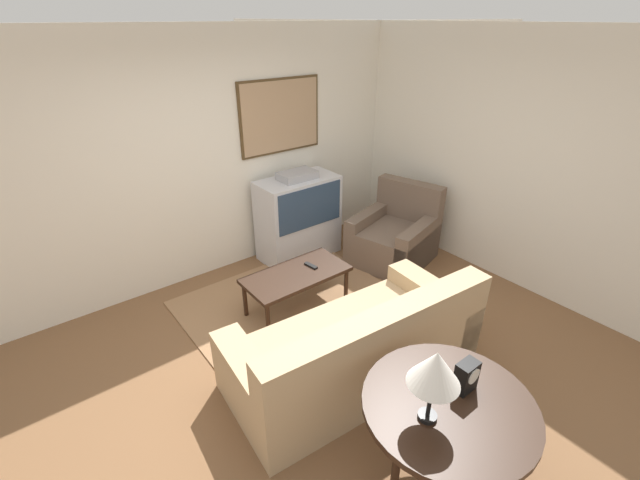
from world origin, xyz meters
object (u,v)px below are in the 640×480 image
table_lamp (435,369)px  mantel_clock (466,376)px  console_table (449,412)px  coffee_table (296,277)px  couch (357,349)px  tv (298,217)px  armchair (395,237)px

table_lamp → mantel_clock: bearing=-0.2°
console_table → mantel_clock: size_ratio=5.05×
coffee_table → table_lamp: table_lamp is taller
couch → table_lamp: (-0.40, -1.00, 0.80)m
tv → armchair: (0.88, -0.82, -0.22)m
table_lamp → couch: bearing=68.3°
coffee_table → console_table: bearing=-100.1°
couch → table_lamp: bearing=73.1°
tv → coffee_table: 1.17m
tv → table_lamp: 3.32m
couch → coffee_table: bearing=-93.6°
coffee_table → console_table: size_ratio=1.04×
tv → console_table: size_ratio=1.08×
console_table → table_lamp: bearing=173.5°
tv → coffee_table: bearing=-126.7°
console_table → couch: bearing=78.1°
coffee_table → mantel_clock: 2.15m
coffee_table → couch: bearing=-98.4°
couch → coffee_table: (0.16, 1.09, 0.10)m
table_lamp → mantel_clock: 0.43m
mantel_clock → tv: bearing=73.3°
table_lamp → mantel_clock: (0.34, -0.00, -0.26)m
armchair → tv: bearing=-147.9°
mantel_clock → armchair: bearing=51.0°
tv → armchair: bearing=-43.2°
console_table → mantel_clock: bearing=7.1°
couch → coffee_table: size_ratio=2.01×
couch → console_table: (-0.21, -1.02, 0.36)m
armchair → coffee_table: 1.57m
tv → console_table: bearing=-109.3°
couch → coffee_table: 1.11m
couch → armchair: (1.73, 1.20, 0.01)m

